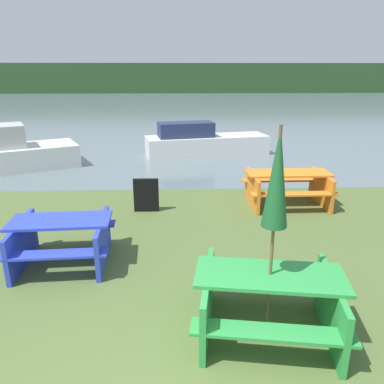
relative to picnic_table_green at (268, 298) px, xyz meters
name	(u,v)px	position (x,y,z in m)	size (l,w,h in m)	color
water	(176,106)	(-1.12, 30.68, -0.46)	(60.00, 50.00, 0.00)	slate
far_treeline	(176,78)	(-1.12, 50.68, 1.54)	(80.00, 1.60, 4.00)	#284723
picnic_table_green	(268,298)	(0.00, 0.00, 0.00)	(1.90, 1.62, 0.77)	green
picnic_table_blue	(62,237)	(-2.91, 1.80, -0.01)	(1.63, 1.47, 0.76)	blue
picnic_table_orange	(287,185)	(1.48, 4.43, 0.02)	(1.91, 1.40, 0.79)	orange
umbrella_darkgreen	(277,180)	(0.00, 0.00, 1.44)	(0.29, 0.29, 2.48)	brown
boat	(203,142)	(-0.10, 9.96, 0.00)	(4.64, 2.13, 1.22)	silver
boat_second	(17,152)	(-6.15, 8.13, 0.06)	(3.71, 2.97, 1.41)	silver
signboard	(146,195)	(-1.75, 4.11, -0.09)	(0.55, 0.08, 0.75)	black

